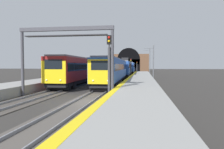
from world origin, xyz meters
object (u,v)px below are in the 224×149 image
at_px(train_adjacent_platform, 103,68).
at_px(railway_signal_near, 109,63).
at_px(train_main_approaching, 125,68).
at_px(overhead_signal_gantry, 66,43).
at_px(railway_signal_mid, 131,67).
at_px(railway_signal_far, 137,66).
at_px(catenary_mast_near, 153,62).
at_px(catenary_mast_far, 150,61).

distance_m(train_adjacent_platform, railway_signal_near, 32.49).
bearing_deg(train_main_approaching, overhead_signal_gantry, -5.51).
bearing_deg(railway_signal_near, railway_signal_mid, -180.00).
distance_m(railway_signal_mid, railway_signal_far, 45.07).
distance_m(railway_signal_near, railway_signal_mid, 30.33).
bearing_deg(train_main_approaching, catenary_mast_near, 33.93).
distance_m(train_main_approaching, catenary_mast_far, 17.26).
height_order(railway_signal_far, catenary_mast_far, catenary_mast_far).
relative_size(train_adjacent_platform, catenary_mast_far, 6.74).
distance_m(train_main_approaching, railway_signal_near, 35.57).
height_order(train_main_approaching, railway_signal_mid, train_main_approaching).
bearing_deg(catenary_mast_near, railway_signal_near, 169.66).
xyz_separation_m(train_adjacent_platform, overhead_signal_gantry, (-30.43, -2.49, 2.62)).
relative_size(train_main_approaching, overhead_signal_gantry, 7.01).
height_order(railway_signal_mid, catenary_mast_far, catenary_mast_far).
xyz_separation_m(railway_signal_near, catenary_mast_far, (51.34, -4.78, 1.13)).
bearing_deg(railway_signal_mid, railway_signal_far, -180.00).
relative_size(train_main_approaching, train_adjacent_platform, 1.11).
xyz_separation_m(train_main_approaching, railway_signal_near, (-35.51, -1.80, 0.88)).
relative_size(train_main_approaching, railway_signal_near, 11.59).
relative_size(train_main_approaching, catenary_mast_near, 8.98).
relative_size(train_adjacent_platform, catenary_mast_near, 8.06).
height_order(train_adjacent_platform, railway_signal_far, train_adjacent_platform).
bearing_deg(railway_signal_mid, train_adjacent_platform, -102.00).
height_order(train_main_approaching, railway_signal_far, train_main_approaching).
distance_m(train_main_approaching, catenary_mast_near, 11.47).
distance_m(railway_signal_near, catenary_mast_far, 51.58).
relative_size(railway_signal_near, catenary_mast_far, 0.65).
bearing_deg(catenary_mast_near, catenary_mast_far, -0.00).
bearing_deg(train_adjacent_platform, railway_signal_mid, 76.65).
relative_size(railway_signal_mid, catenary_mast_far, 0.53).
bearing_deg(railway_signal_far, catenary_mast_far, 11.25).
bearing_deg(railway_signal_mid, overhead_signal_gantry, -8.43).
height_order(railway_signal_mid, catenary_mast_near, catenary_mast_near).
relative_size(catenary_mast_near, catenary_mast_far, 0.84).
height_order(train_adjacent_platform, catenary_mast_far, catenary_mast_far).
height_order(railway_signal_near, catenary_mast_near, catenary_mast_near).
height_order(train_adjacent_platform, railway_signal_near, railway_signal_near).
bearing_deg(catenary_mast_far, train_main_approaching, 157.43).
xyz_separation_m(railway_signal_mid, catenary_mast_far, (21.02, -4.78, 1.66)).
relative_size(train_adjacent_platform, railway_signal_mid, 12.68).
distance_m(railway_signal_mid, catenary_mast_near, 6.38).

